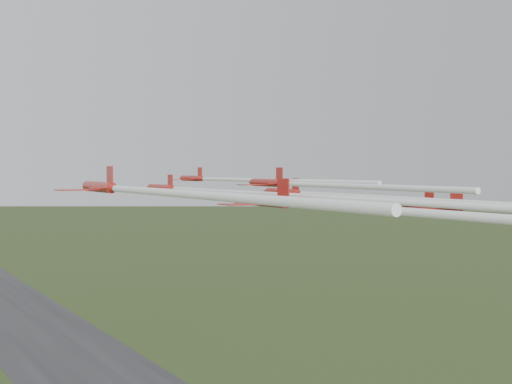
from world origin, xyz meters
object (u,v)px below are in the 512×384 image
jet_row4_left (335,206)px  jet_row3_mid (300,184)px  jet_row2_right (331,195)px  jet_row3_left (136,190)px  jet_row4_right (498,209)px  jet_lead (228,179)px  jet_row3_right (460,206)px  jet_row2_left (220,191)px

jet_row4_left → jet_row3_mid: bearing=61.6°
jet_row2_right → jet_row4_left: size_ratio=1.10×
jet_row3_left → jet_row4_right: 38.00m
jet_row3_mid → jet_row3_left: bearing=-160.5°
jet_row3_left → jet_row3_mid: (23.29, 5.29, 0.20)m
jet_row3_left → jet_row4_left: jet_row3_left is taller
jet_lead → jet_row4_right: 41.98m
jet_row4_right → jet_lead: bearing=104.7°
jet_row3_mid → jet_row2_right: bearing=43.8°
jet_row3_right → jet_lead: bearing=135.3°
jet_row3_left → jet_row3_mid: 23.88m
jet_row3_right → jet_row4_left: bearing=-151.6°
jet_lead → jet_row3_right: jet_lead is taller
jet_row2_left → jet_row3_left: jet_row3_left is taller
jet_lead → jet_row4_left: size_ratio=1.00×
jet_lead → jet_row3_left: bearing=-131.2°
jet_row3_left → jet_row4_right: (35.40, -13.62, -2.30)m
jet_row2_right → jet_row3_right: (12.73, -12.61, -1.41)m
jet_row3_left → jet_row3_right: jet_row3_left is taller
jet_row2_left → jet_row4_right: (20.87, -23.22, -1.66)m
jet_row3_right → jet_row4_right: (-13.26, -15.86, 0.76)m
jet_row4_left → jet_row4_right: bearing=5.6°
jet_row2_left → jet_row3_right: 35.00m
jet_lead → jet_row3_left: jet_lead is taller
jet_row4_left → jet_row3_right: bearing=26.7°
jet_row2_left → jet_row4_right: 31.26m
jet_row2_right → jet_row4_right: size_ratio=1.28×
jet_row2_left → jet_row2_right: bearing=15.4°
jet_row3_left → jet_row2_right: bearing=25.1°
jet_lead → jet_row3_left: size_ratio=0.98×
jet_row2_left → jet_lead: bearing=58.6°
jet_row3_left → jet_row4_right: size_ratio=1.19×
jet_row2_left → jet_row3_right: size_ratio=1.40×
jet_row2_right → jet_row3_mid: size_ratio=1.35×
jet_lead → jet_row4_right: size_ratio=1.16×
jet_row3_mid → jet_row4_right: 22.60m
jet_row3_mid → jet_row4_left: jet_row3_mid is taller
jet_lead → jet_row2_right: (9.97, -12.34, -2.18)m
jet_row2_right → jet_row3_mid: 15.97m
jet_lead → jet_row3_left: 37.60m
jet_lead → jet_row2_left: bearing=-120.6°
jet_row3_left → jet_lead: bearing=48.9°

